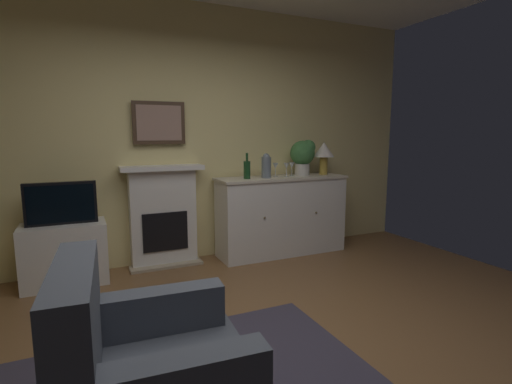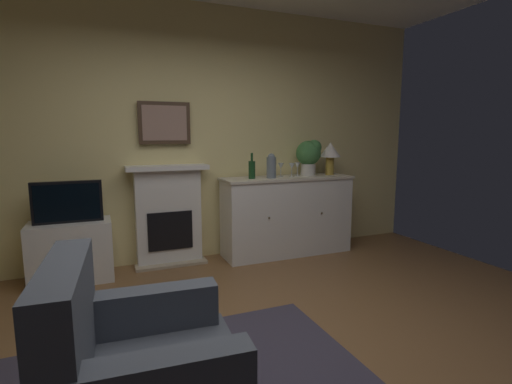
{
  "view_description": "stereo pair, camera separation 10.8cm",
  "coord_description": "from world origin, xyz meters",
  "px_view_note": "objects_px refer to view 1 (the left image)",
  "views": [
    {
      "loc": [
        -1.04,
        -2.01,
        1.43
      ],
      "look_at": [
        0.15,
        0.57,
        1.0
      ],
      "focal_mm": 26.81,
      "sensor_mm": 36.0,
      "label": 1
    },
    {
      "loc": [
        -0.94,
        -2.05,
        1.43
      ],
      "look_at": [
        0.15,
        0.57,
        1.0
      ],
      "focal_mm": 26.81,
      "sensor_mm": 36.0,
      "label": 2
    }
  ],
  "objects_px": {
    "fireplace_unit": "(163,216)",
    "vase_decorative": "(266,166)",
    "wine_glass_left": "(275,166)",
    "sideboard_cabinet": "(281,215)",
    "framed_picture": "(159,123)",
    "table_lamp": "(324,152)",
    "tv_set": "(61,203)",
    "potted_plant_small": "(303,154)",
    "wine_glass_right": "(292,166)",
    "tv_cabinet": "(65,254)",
    "wine_bottle": "(247,169)",
    "wine_glass_center": "(286,167)",
    "armchair": "(147,377)"
  },
  "relations": [
    {
      "from": "tv_cabinet",
      "to": "framed_picture",
      "type": "bearing_deg",
      "value": 12.01
    },
    {
      "from": "wine_glass_right",
      "to": "tv_cabinet",
      "type": "height_order",
      "value": "wine_glass_right"
    },
    {
      "from": "sideboard_cabinet",
      "to": "wine_glass_left",
      "type": "distance_m",
      "value": 0.59
    },
    {
      "from": "framed_picture",
      "to": "sideboard_cabinet",
      "type": "xyz_separation_m",
      "value": [
        1.37,
        -0.22,
        -1.08
      ]
    },
    {
      "from": "wine_bottle",
      "to": "armchair",
      "type": "relative_size",
      "value": 0.32
    },
    {
      "from": "vase_decorative",
      "to": "potted_plant_small",
      "type": "relative_size",
      "value": 0.65
    },
    {
      "from": "sideboard_cabinet",
      "to": "framed_picture",
      "type": "bearing_deg",
      "value": 170.78
    },
    {
      "from": "wine_glass_right",
      "to": "armchair",
      "type": "height_order",
      "value": "wine_glass_right"
    },
    {
      "from": "tv_set",
      "to": "potted_plant_small",
      "type": "relative_size",
      "value": 1.44
    },
    {
      "from": "tv_set",
      "to": "wine_bottle",
      "type": "bearing_deg",
      "value": -0.67
    },
    {
      "from": "sideboard_cabinet",
      "to": "wine_glass_right",
      "type": "bearing_deg",
      "value": 6.82
    },
    {
      "from": "wine_bottle",
      "to": "tv_set",
      "type": "bearing_deg",
      "value": 179.33
    },
    {
      "from": "tv_set",
      "to": "armchair",
      "type": "xyz_separation_m",
      "value": [
        0.4,
        -2.37,
        -0.41
      ]
    },
    {
      "from": "wine_glass_center",
      "to": "tv_set",
      "type": "relative_size",
      "value": 0.27
    },
    {
      "from": "table_lamp",
      "to": "wine_glass_left",
      "type": "xyz_separation_m",
      "value": [
        -0.66,
        0.02,
        -0.16
      ]
    },
    {
      "from": "wine_bottle",
      "to": "fireplace_unit",
      "type": "bearing_deg",
      "value": 167.13
    },
    {
      "from": "table_lamp",
      "to": "wine_bottle",
      "type": "distance_m",
      "value": 1.06
    },
    {
      "from": "tv_cabinet",
      "to": "tv_set",
      "type": "relative_size",
      "value": 1.21
    },
    {
      "from": "potted_plant_small",
      "to": "armchair",
      "type": "relative_size",
      "value": 0.47
    },
    {
      "from": "wine_bottle",
      "to": "armchair",
      "type": "bearing_deg",
      "value": -122.35
    },
    {
      "from": "wine_glass_left",
      "to": "potted_plant_small",
      "type": "relative_size",
      "value": 0.38
    },
    {
      "from": "table_lamp",
      "to": "wine_glass_right",
      "type": "relative_size",
      "value": 2.42
    },
    {
      "from": "vase_decorative",
      "to": "wine_bottle",
      "type": "bearing_deg",
      "value": 175.15
    },
    {
      "from": "wine_glass_right",
      "to": "armchair",
      "type": "distance_m",
      "value": 3.25
    },
    {
      "from": "wine_bottle",
      "to": "vase_decorative",
      "type": "xyz_separation_m",
      "value": [
        0.23,
        -0.02,
        0.03
      ]
    },
    {
      "from": "wine_glass_left",
      "to": "vase_decorative",
      "type": "xyz_separation_m",
      "value": [
        -0.15,
        -0.07,
        0.02
      ]
    },
    {
      "from": "sideboard_cabinet",
      "to": "vase_decorative",
      "type": "distance_m",
      "value": 0.65
    },
    {
      "from": "framed_picture",
      "to": "vase_decorative",
      "type": "relative_size",
      "value": 1.96
    },
    {
      "from": "fireplace_unit",
      "to": "tv_set",
      "type": "bearing_deg",
      "value": -169.23
    },
    {
      "from": "potted_plant_small",
      "to": "armchair",
      "type": "bearing_deg",
      "value": -133.11
    },
    {
      "from": "sideboard_cabinet",
      "to": "wine_bottle",
      "type": "distance_m",
      "value": 0.74
    },
    {
      "from": "wine_glass_left",
      "to": "vase_decorative",
      "type": "distance_m",
      "value": 0.17
    },
    {
      "from": "armchair",
      "to": "sideboard_cabinet",
      "type": "bearing_deg",
      "value": 50.64
    },
    {
      "from": "vase_decorative",
      "to": "fireplace_unit",
      "type": "bearing_deg",
      "value": 168.73
    },
    {
      "from": "wine_bottle",
      "to": "wine_glass_center",
      "type": "xyz_separation_m",
      "value": [
        0.5,
        -0.02,
        0.01
      ]
    },
    {
      "from": "vase_decorative",
      "to": "armchair",
      "type": "distance_m",
      "value": 2.97
    },
    {
      "from": "vase_decorative",
      "to": "tv_set",
      "type": "relative_size",
      "value": 0.45
    },
    {
      "from": "table_lamp",
      "to": "wine_glass_right",
      "type": "bearing_deg",
      "value": 177.79
    },
    {
      "from": "sideboard_cabinet",
      "to": "potted_plant_small",
      "type": "height_order",
      "value": "potted_plant_small"
    },
    {
      "from": "framed_picture",
      "to": "tv_cabinet",
      "type": "bearing_deg",
      "value": -167.99
    },
    {
      "from": "wine_bottle",
      "to": "vase_decorative",
      "type": "bearing_deg",
      "value": -4.85
    },
    {
      "from": "sideboard_cabinet",
      "to": "tv_cabinet",
      "type": "relative_size",
      "value": 2.1
    },
    {
      "from": "fireplace_unit",
      "to": "armchair",
      "type": "relative_size",
      "value": 1.2
    },
    {
      "from": "armchair",
      "to": "tv_set",
      "type": "bearing_deg",
      "value": 99.54
    },
    {
      "from": "framed_picture",
      "to": "vase_decorative",
      "type": "distance_m",
      "value": 1.27
    },
    {
      "from": "framed_picture",
      "to": "tv_set",
      "type": "xyz_separation_m",
      "value": [
        -0.98,
        -0.23,
        -0.76
      ]
    },
    {
      "from": "wine_glass_center",
      "to": "sideboard_cabinet",
      "type": "bearing_deg",
      "value": 124.22
    },
    {
      "from": "fireplace_unit",
      "to": "vase_decorative",
      "type": "distance_m",
      "value": 1.28
    },
    {
      "from": "framed_picture",
      "to": "wine_bottle",
      "type": "bearing_deg",
      "value": -15.55
    },
    {
      "from": "tv_set",
      "to": "framed_picture",
      "type": "bearing_deg",
      "value": 13.31
    }
  ]
}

